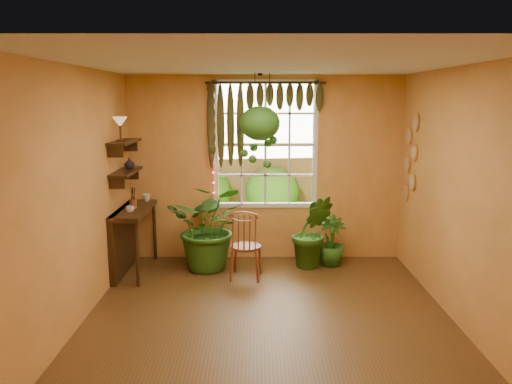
{
  "coord_description": "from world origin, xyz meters",
  "views": [
    {
      "loc": [
        -0.13,
        -5.0,
        2.36
      ],
      "look_at": [
        -0.14,
        1.15,
        1.21
      ],
      "focal_mm": 35.0,
      "sensor_mm": 36.0,
      "label": 1
    }
  ],
  "objects_px": {
    "potted_plant_mid": "(312,232)",
    "hanging_basket": "(260,129)",
    "potted_plant_left": "(210,226)",
    "counter_ledge": "(127,233)",
    "windsor_chair": "(246,255)"
  },
  "relations": [
    {
      "from": "windsor_chair",
      "to": "potted_plant_left",
      "type": "height_order",
      "value": "potted_plant_left"
    },
    {
      "from": "counter_ledge",
      "to": "potted_plant_mid",
      "type": "height_order",
      "value": "potted_plant_mid"
    },
    {
      "from": "potted_plant_left",
      "to": "hanging_basket",
      "type": "xyz_separation_m",
      "value": [
        0.69,
        0.13,
        1.35
      ]
    },
    {
      "from": "potted_plant_mid",
      "to": "hanging_basket",
      "type": "xyz_separation_m",
      "value": [
        -0.74,
        0.07,
        1.44
      ]
    },
    {
      "from": "potted_plant_left",
      "to": "hanging_basket",
      "type": "distance_m",
      "value": 1.52
    },
    {
      "from": "hanging_basket",
      "to": "windsor_chair",
      "type": "bearing_deg",
      "value": -110.28
    },
    {
      "from": "windsor_chair",
      "to": "hanging_basket",
      "type": "height_order",
      "value": "hanging_basket"
    },
    {
      "from": "potted_plant_left",
      "to": "counter_ledge",
      "type": "bearing_deg",
      "value": -173.75
    },
    {
      "from": "windsor_chair",
      "to": "potted_plant_mid",
      "type": "height_order",
      "value": "windsor_chair"
    },
    {
      "from": "potted_plant_mid",
      "to": "hanging_basket",
      "type": "bearing_deg",
      "value": 174.36
    },
    {
      "from": "windsor_chair",
      "to": "counter_ledge",
      "type": "bearing_deg",
      "value": 177.8
    },
    {
      "from": "counter_ledge",
      "to": "potted_plant_mid",
      "type": "relative_size",
      "value": 1.15
    },
    {
      "from": "windsor_chair",
      "to": "hanging_basket",
      "type": "distance_m",
      "value": 1.73
    },
    {
      "from": "potted_plant_left",
      "to": "potted_plant_mid",
      "type": "xyz_separation_m",
      "value": [
        1.42,
        0.06,
        -0.09
      ]
    },
    {
      "from": "potted_plant_mid",
      "to": "hanging_basket",
      "type": "height_order",
      "value": "hanging_basket"
    }
  ]
}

